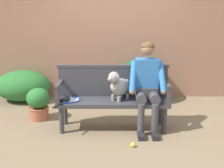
# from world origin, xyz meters

# --- Properties ---
(ground_plane) EXTENTS (40.00, 40.00, 0.00)m
(ground_plane) POSITION_xyz_m (0.00, 0.00, 0.00)
(ground_plane) COLOR #7A664C
(brick_garden_fence) EXTENTS (8.00, 0.30, 2.47)m
(brick_garden_fence) POSITION_xyz_m (0.00, 1.77, 1.24)
(brick_garden_fence) COLOR #936651
(brick_garden_fence) RESTS_ON ground
(hedge_bush_mid_left) EXTENTS (1.08, 0.84, 0.61)m
(hedge_bush_mid_left) POSITION_xyz_m (-1.78, 1.37, 0.30)
(hedge_bush_mid_left) COLOR #286B2D
(hedge_bush_mid_left) RESTS_ON ground
(hedge_bush_far_right) EXTENTS (1.03, 0.83, 0.84)m
(hedge_bush_far_right) POSITION_xyz_m (0.58, 1.38, 0.42)
(hedge_bush_far_right) COLOR #194C1E
(hedge_bush_far_right) RESTS_ON ground
(garden_bench) EXTENTS (1.68, 0.46, 0.46)m
(garden_bench) POSITION_xyz_m (0.00, 0.00, 0.40)
(garden_bench) COLOR #38383D
(garden_bench) RESTS_ON ground
(bench_backrest) EXTENTS (1.72, 0.06, 0.50)m
(bench_backrest) POSITION_xyz_m (0.00, 0.20, 0.72)
(bench_backrest) COLOR #38383D
(bench_backrest) RESTS_ON garden_bench
(bench_armrest_left_end) EXTENTS (0.06, 0.46, 0.28)m
(bench_armrest_left_end) POSITION_xyz_m (-0.80, -0.08, 0.66)
(bench_armrest_left_end) COLOR #38383D
(bench_armrest_left_end) RESTS_ON garden_bench
(bench_armrest_right_end) EXTENTS (0.06, 0.46, 0.28)m
(bench_armrest_right_end) POSITION_xyz_m (0.80, -0.08, 0.66)
(bench_armrest_right_end) COLOR #38383D
(bench_armrest_right_end) RESTS_ON garden_bench
(person_seated) EXTENTS (0.56, 0.63, 1.33)m
(person_seated) POSITION_xyz_m (0.51, -0.01, 0.73)
(person_seated) COLOR black
(person_seated) RESTS_ON ground
(dog_on_bench) EXTENTS (0.39, 0.41, 0.46)m
(dog_on_bench) POSITION_xyz_m (0.08, -0.00, 0.69)
(dog_on_bench) COLOR gray
(dog_on_bench) RESTS_ON garden_bench
(tennis_racket) EXTENTS (0.40, 0.57, 0.03)m
(tennis_racket) POSITION_xyz_m (-0.65, -0.04, 0.47)
(tennis_racket) COLOR blue
(tennis_racket) RESTS_ON garden_bench
(baseball_glove) EXTENTS (0.25, 0.21, 0.09)m
(baseball_glove) POSITION_xyz_m (-0.74, -0.06, 0.51)
(baseball_glove) COLOR black
(baseball_glove) RESTS_ON garden_bench
(tennis_ball) EXTENTS (0.07, 0.07, 0.07)m
(tennis_ball) POSITION_xyz_m (0.27, -0.62, 0.03)
(tennis_ball) COLOR #CCDB33
(tennis_ball) RESTS_ON ground
(potted_plant) EXTENTS (0.38, 0.38, 0.53)m
(potted_plant) POSITION_xyz_m (-1.23, 0.39, 0.29)
(potted_plant) COLOR #A85B3D
(potted_plant) RESTS_ON ground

